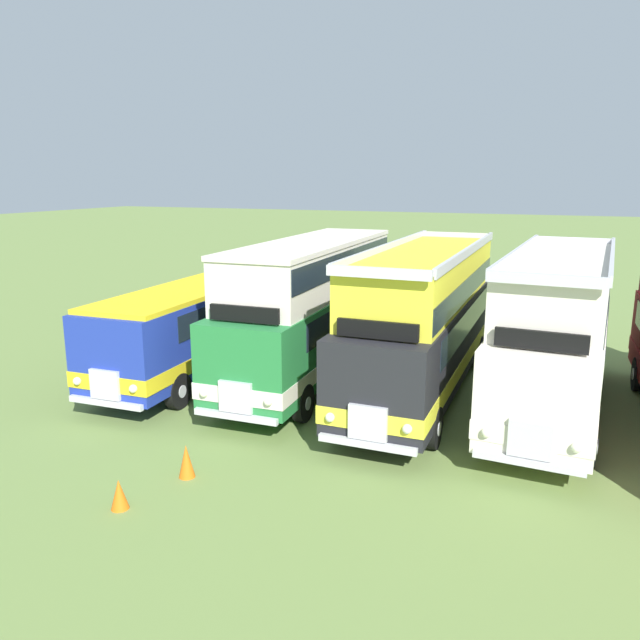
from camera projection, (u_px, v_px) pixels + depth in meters
The scene contains 6 objects.
bus_first_in_row at pixel (209, 318), 21.26m from camera, with size 2.94×11.00×2.99m.
bus_second_in_row at pixel (312, 304), 20.03m from camera, with size 2.88×10.57×4.49m.
bus_third_in_row at pixel (425, 317), 18.60m from camera, with size 2.67×11.02×4.52m.
bus_fourth_in_row at pixel (557, 328), 17.22m from camera, with size 3.04×10.27×4.52m.
cone_mid_row at pixel (119, 494), 12.32m from camera, with size 0.36×0.36×0.62m, color orange.
cone_far_end at pixel (186, 461), 13.62m from camera, with size 0.36×0.36×0.75m, color orange.
Camera 1 is at (-3.45, -17.70, 6.44)m, focal length 34.90 mm.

